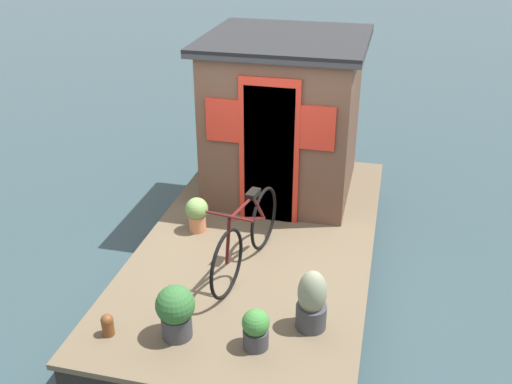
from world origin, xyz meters
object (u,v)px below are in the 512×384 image
(houseboat_cabin, at_px, (284,116))
(potted_plant_lavender, at_px, (197,213))
(bicycle, at_px, (247,237))
(potted_plant_sage, at_px, (256,329))
(mooring_bollard, at_px, (108,324))
(potted_plant_geranium, at_px, (312,302))
(potted_plant_basil, at_px, (176,311))

(houseboat_cabin, height_order, potted_plant_lavender, houseboat_cabin)
(bicycle, xyz_separation_m, potted_plant_sage, (-1.17, -0.38, -0.20))
(bicycle, height_order, mooring_bollard, bicycle)
(houseboat_cabin, height_order, potted_plant_geranium, houseboat_cabin)
(potted_plant_basil, distance_m, potted_plant_lavender, 1.89)
(potted_plant_sage, xyz_separation_m, potted_plant_lavender, (1.81, 1.15, 0.04))
(potted_plant_sage, bearing_deg, bicycle, 18.06)
(potted_plant_lavender, bearing_deg, mooring_bollard, 174.36)
(bicycle, bearing_deg, potted_plant_basil, 163.78)
(potted_plant_geranium, relative_size, mooring_bollard, 2.76)
(bicycle, relative_size, potted_plant_lavender, 3.94)
(potted_plant_basil, bearing_deg, potted_plant_lavender, 13.00)
(houseboat_cabin, distance_m, potted_plant_geranium, 3.01)
(potted_plant_basil, bearing_deg, potted_plant_geranium, -70.53)
(houseboat_cabin, bearing_deg, potted_plant_basil, 173.92)
(bicycle, height_order, potted_plant_lavender, bicycle)
(potted_plant_sage, bearing_deg, mooring_bollard, 96.83)
(mooring_bollard, bearing_deg, bicycle, -36.01)
(potted_plant_sage, distance_m, potted_plant_geranium, 0.59)
(potted_plant_basil, relative_size, potted_plant_geranium, 0.87)
(houseboat_cabin, xyz_separation_m, potted_plant_lavender, (-1.37, 0.77, -0.81))
(potted_plant_sage, bearing_deg, houseboat_cabin, 6.97)
(mooring_bollard, bearing_deg, potted_plant_geranium, -73.03)
(bicycle, bearing_deg, mooring_bollard, 143.99)
(potted_plant_sage, relative_size, potted_plant_geranium, 0.64)
(potted_plant_lavender, distance_m, mooring_bollard, 1.98)
(bicycle, bearing_deg, houseboat_cabin, 0.20)
(houseboat_cabin, xyz_separation_m, bicycle, (-2.01, -0.01, -0.65))
(potted_plant_basil, relative_size, mooring_bollard, 2.39)
(potted_plant_lavender, bearing_deg, bicycle, -129.55)
(potted_plant_geranium, xyz_separation_m, mooring_bollard, (-0.54, 1.78, -0.17))
(potted_plant_sage, distance_m, potted_plant_lavender, 2.15)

